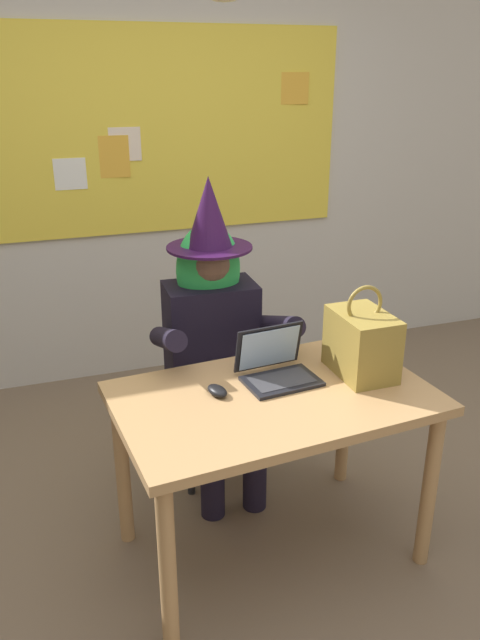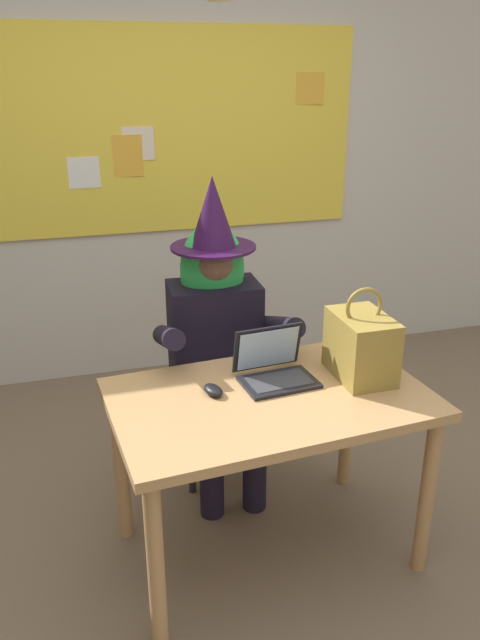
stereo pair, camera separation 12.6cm
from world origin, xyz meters
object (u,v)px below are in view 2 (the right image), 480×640
laptop (274,368)px  computer_mouse (213,390)px  person_costumed (217,324)px  desk_main (270,418)px  chair_at_desk (212,369)px  handbag (361,345)px

laptop → computer_mouse: laptop is taller
computer_mouse → person_costumed: bearing=59.0°
desk_main → computer_mouse: computer_mouse is taller
desk_main → computer_mouse: bearing=162.5°
chair_at_desk → person_costumed: bearing=-1.4°
desk_main → chair_at_desk: chair_at_desk is taller
laptop → handbag: (0.34, -0.07, 0.09)m
desk_main → computer_mouse: (-0.21, 0.07, 0.12)m
laptop → computer_mouse: size_ratio=2.99×
chair_at_desk → person_costumed: size_ratio=0.62×
chair_at_desk → person_costumed: 0.32m
person_costumed → laptop: (0.11, -0.49, -0.01)m
computer_mouse → handbag: 0.62m
chair_at_desk → handbag: size_ratio=2.42×
laptop → person_costumed: bearing=97.3°
chair_at_desk → computer_mouse: chair_at_desk is taller
person_costumed → handbag: person_costumed is taller
desk_main → handbag: size_ratio=3.32×
handbag → computer_mouse: bearing=178.4°
desk_main → handbag: handbag is taller
chair_at_desk → handbag: 0.89m
chair_at_desk → person_costumed: (-0.00, -0.12, 0.29)m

